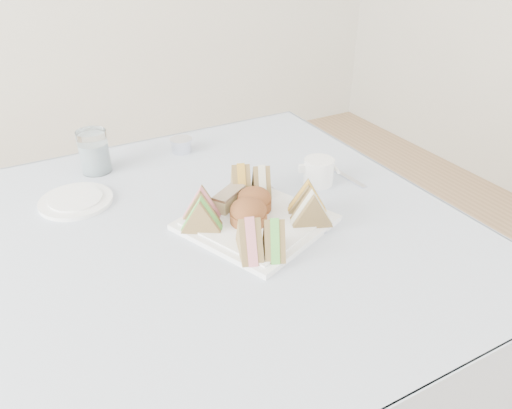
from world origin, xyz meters
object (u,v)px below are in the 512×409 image
table (218,355)px  serving_plate (256,222)px  creamer_jug (319,172)px  water_glass (94,151)px

table → serving_plate: 0.39m
creamer_jug → table: bearing=-152.2°
table → water_glass: size_ratio=8.35×
serving_plate → water_glass: bearing=97.5°
table → serving_plate: bearing=-21.1°
table → serving_plate: size_ratio=3.46×
water_glass → serving_plate: bearing=-60.6°
table → creamer_jug: (0.31, 0.06, 0.41)m
serving_plate → water_glass: water_glass is taller
creamer_jug → water_glass: bearing=162.0°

